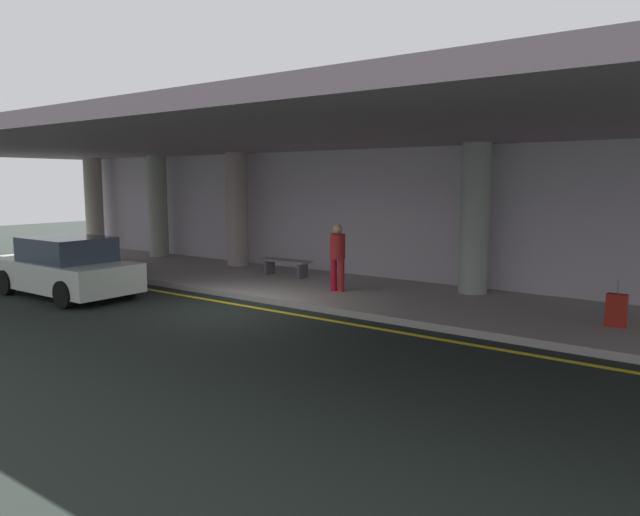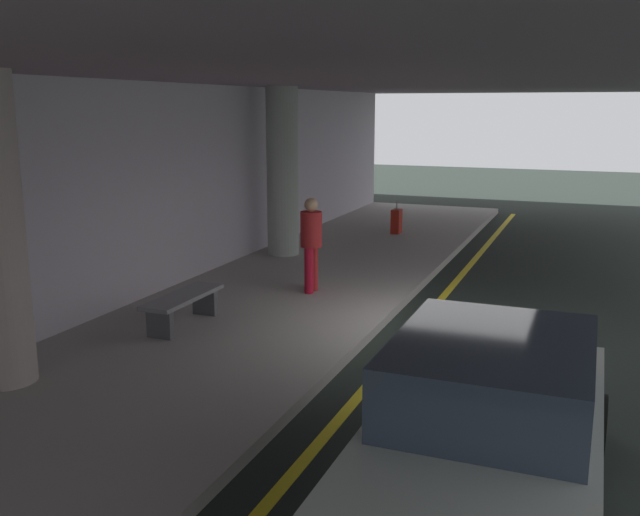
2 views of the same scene
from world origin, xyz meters
TOP-DOWN VIEW (x-y plane):
  - ground_plane at (0.00, 0.00)m, footprint 60.00×60.00m
  - sidewalk at (0.00, 3.10)m, footprint 26.00×4.20m
  - lane_stripe_yellow at (0.00, 0.52)m, footprint 26.00×0.14m
  - support_column_far_left at (-12.00, 4.49)m, footprint 0.70×0.70m
  - support_column_left_mid at (-8.00, 4.49)m, footprint 0.70×0.70m
  - support_column_center at (-4.00, 4.49)m, footprint 0.70×0.70m
  - support_column_right_mid at (4.00, 4.49)m, footprint 0.70×0.70m
  - ceiling_overhang at (0.00, 2.60)m, footprint 28.00×13.20m
  - terminal_back_wall at (0.00, 5.35)m, footprint 26.00×0.30m
  - car_silver at (-4.40, -1.24)m, footprint 4.10×1.92m
  - traveler_with_luggage at (1.20, 2.67)m, footprint 0.38×0.38m
  - suitcase_upright_primary at (7.49, 2.86)m, footprint 0.36×0.22m
  - bench_metal at (-1.34, 3.70)m, footprint 1.60×0.50m

SIDE VIEW (x-z plane):
  - ground_plane at x=0.00m, z-range 0.00..0.00m
  - lane_stripe_yellow at x=0.00m, z-range 0.00..0.01m
  - sidewalk at x=0.00m, z-range 0.00..0.15m
  - suitcase_upright_primary at x=7.49m, z-range 0.01..0.91m
  - bench_metal at x=-1.34m, z-range 0.26..0.74m
  - car_silver at x=-4.40m, z-range -0.04..1.46m
  - traveler_with_luggage at x=1.20m, z-range 0.27..1.95m
  - terminal_back_wall at x=0.00m, z-range 0.00..3.80m
  - support_column_far_left at x=-12.00m, z-range 0.15..3.80m
  - support_column_left_mid at x=-8.00m, z-range 0.15..3.80m
  - support_column_center at x=-4.00m, z-range 0.15..3.80m
  - support_column_right_mid at x=4.00m, z-range 0.15..3.80m
  - ceiling_overhang at x=0.00m, z-range 3.80..4.10m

